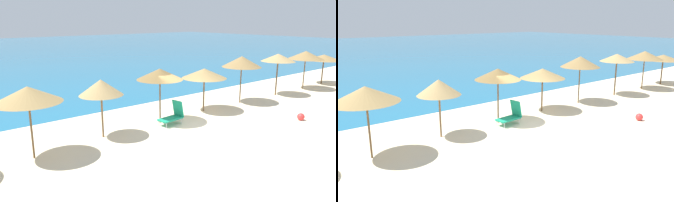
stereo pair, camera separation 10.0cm
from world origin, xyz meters
The scene contains 11 objects.
ground_plane centered at (0.00, 0.00, 0.00)m, with size 160.00×160.00×0.00m, color beige.
beach_umbrella_2 centered at (-7.24, 1.24, 2.48)m, with size 2.46×2.46×2.78m.
beach_umbrella_3 centered at (-4.08, 1.64, 2.26)m, with size 1.92×1.92×2.61m.
beach_umbrella_4 centered at (-0.80, 1.67, 2.49)m, with size 2.31×2.31×2.77m.
beach_umbrella_5 centered at (2.46, 1.80, 2.17)m, with size 2.52×2.52×2.45m.
beach_umbrella_6 centered at (5.59, 1.68, 2.58)m, with size 2.41×2.41×2.91m.
beach_umbrella_7 centered at (9.21, 1.46, 2.58)m, with size 2.27×2.27×2.85m.
beach_umbrella_8 centered at (12.53, 1.28, 2.53)m, with size 2.56×2.56×2.84m.
beach_umbrella_9 centered at (15.60, 1.37, 2.13)m, with size 2.66×2.66×2.36m.
lounge_chair_1 centered at (-0.45, 1.07, 0.46)m, with size 1.33×0.75×1.16m.
beach_ball centered at (5.06, -2.71, 0.19)m, with size 0.38×0.38×0.38m, color red.
Camera 1 is at (-10.80, -10.99, 5.17)m, focal length 35.46 mm.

